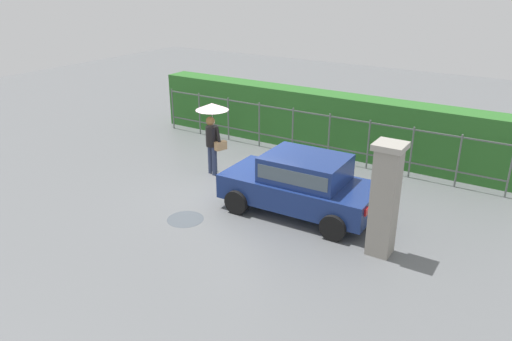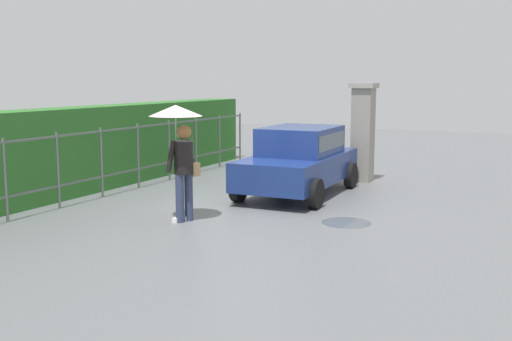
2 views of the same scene
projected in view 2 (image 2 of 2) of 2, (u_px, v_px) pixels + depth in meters
ground_plane at (243, 210)px, 11.73m from camera, size 40.00×40.00×0.00m
car at (299, 158)px, 13.25m from camera, size 3.78×1.96×1.48m
pedestrian at (180, 138)px, 10.60m from camera, size 0.93×0.93×2.07m
gate_pillar at (363, 131)px, 14.85m from camera, size 0.60×0.60×2.42m
fence_section at (120, 156)px, 13.44m from camera, size 11.42×0.05×1.50m
hedge_row at (90, 148)px, 13.80m from camera, size 12.37×0.90×1.90m
puddle_near at (346, 223)px, 10.69m from camera, size 0.88×0.88×0.00m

